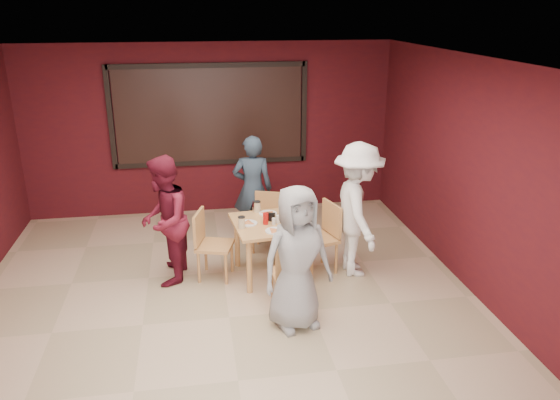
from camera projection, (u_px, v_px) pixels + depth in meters
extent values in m
plane|color=tan|center=(229.00, 317.00, 6.19)|extent=(7.00, 7.00, 0.00)
cube|color=black|center=(210.00, 115.00, 8.83)|extent=(3.00, 0.02, 1.50)
cube|color=tan|center=(271.00, 224.00, 6.92)|extent=(1.04, 1.04, 0.04)
cylinder|color=tan|center=(237.00, 242.00, 7.29)|extent=(0.07, 0.07, 0.70)
cylinder|color=tan|center=(291.00, 236.00, 7.48)|extent=(0.07, 0.07, 0.70)
cylinder|color=tan|center=(249.00, 267.00, 6.61)|extent=(0.07, 0.07, 0.70)
cylinder|color=tan|center=(308.00, 259.00, 6.80)|extent=(0.07, 0.07, 0.70)
cylinder|color=silver|center=(275.00, 231.00, 6.64)|extent=(0.24, 0.24, 0.01)
cone|color=#E99152|center=(275.00, 230.00, 6.63)|extent=(0.22, 0.22, 0.02)
cylinder|color=#F8F0C5|center=(287.00, 228.00, 6.55)|extent=(0.09, 0.09, 0.14)
cylinder|color=black|center=(287.00, 222.00, 6.52)|extent=(0.09, 0.09, 0.01)
cylinder|color=silver|center=(268.00, 213.00, 7.19)|extent=(0.24, 0.24, 0.01)
cone|color=#E99152|center=(268.00, 212.00, 7.18)|extent=(0.22, 0.22, 0.02)
cylinder|color=#F8F0C5|center=(257.00, 207.00, 7.23)|extent=(0.09, 0.09, 0.14)
cylinder|color=black|center=(257.00, 202.00, 7.20)|extent=(0.09, 0.09, 0.01)
cylinder|color=silver|center=(248.00, 223.00, 6.87)|extent=(0.24, 0.24, 0.01)
cone|color=#E99152|center=(248.00, 222.00, 6.86)|extent=(0.22, 0.22, 0.02)
cylinder|color=#F8F0C5|center=(242.00, 223.00, 6.71)|extent=(0.09, 0.09, 0.14)
cylinder|color=black|center=(242.00, 217.00, 6.68)|extent=(0.09, 0.09, 0.01)
cylinder|color=silver|center=(294.00, 220.00, 6.96)|extent=(0.24, 0.24, 0.01)
cone|color=#E99152|center=(294.00, 219.00, 6.95)|extent=(0.22, 0.22, 0.02)
cylinder|color=#F8F0C5|center=(299.00, 212.00, 7.07)|extent=(0.09, 0.09, 0.14)
cylinder|color=black|center=(299.00, 206.00, 7.04)|extent=(0.09, 0.09, 0.01)
cylinder|color=silver|center=(278.00, 219.00, 6.88)|extent=(0.06, 0.06, 0.10)
cylinder|color=silver|center=(274.00, 221.00, 6.83)|extent=(0.05, 0.05, 0.08)
cylinder|color=#A40D0B|center=(266.00, 219.00, 6.83)|extent=(0.07, 0.07, 0.15)
cube|color=black|center=(271.00, 217.00, 6.94)|extent=(0.13, 0.09, 0.10)
cube|color=tan|center=(288.00, 273.00, 6.36)|extent=(0.42, 0.42, 0.04)
cylinder|color=tan|center=(297.00, 281.00, 6.61)|extent=(0.03, 0.03, 0.38)
cylinder|color=tan|center=(272.00, 284.00, 6.53)|extent=(0.03, 0.03, 0.38)
cylinder|color=tan|center=(304.00, 293.00, 6.32)|extent=(0.03, 0.03, 0.38)
cylinder|color=tan|center=(278.00, 297.00, 6.25)|extent=(0.03, 0.03, 0.38)
cube|color=tan|center=(292.00, 263.00, 6.13)|extent=(0.39, 0.07, 0.37)
cube|color=tan|center=(266.00, 223.00, 7.76)|extent=(0.51, 0.51, 0.04)
cylinder|color=tan|center=(253.00, 241.00, 7.71)|extent=(0.03, 0.03, 0.39)
cylinder|color=tan|center=(275.00, 242.00, 7.66)|extent=(0.03, 0.03, 0.39)
cylinder|color=tan|center=(258.00, 232.00, 8.01)|extent=(0.03, 0.03, 0.39)
cylinder|color=tan|center=(279.00, 233.00, 7.96)|extent=(0.03, 0.03, 0.39)
cube|color=tan|center=(269.00, 204.00, 7.85)|extent=(0.39, 0.16, 0.38)
cube|color=tan|center=(215.00, 246.00, 6.96)|extent=(0.54, 0.54, 0.04)
cylinder|color=tan|center=(226.00, 269.00, 6.85)|extent=(0.04, 0.04, 0.42)
cylinder|color=tan|center=(232.00, 257.00, 7.18)|extent=(0.04, 0.04, 0.42)
cylinder|color=tan|center=(199.00, 267.00, 6.89)|extent=(0.04, 0.04, 0.42)
cylinder|color=tan|center=(206.00, 255.00, 7.22)|extent=(0.04, 0.04, 0.42)
cube|color=tan|center=(199.00, 227.00, 6.90)|extent=(0.16, 0.43, 0.41)
cube|color=tan|center=(318.00, 239.00, 7.13)|extent=(0.55, 0.55, 0.04)
cylinder|color=tan|center=(299.00, 253.00, 7.29)|extent=(0.04, 0.04, 0.44)
cylinder|color=tan|center=(312.00, 264.00, 6.98)|extent=(0.04, 0.04, 0.44)
cylinder|color=tan|center=(322.00, 248.00, 7.43)|extent=(0.04, 0.04, 0.44)
cylinder|color=tan|center=(336.00, 258.00, 7.13)|extent=(0.04, 0.04, 0.44)
cube|color=tan|center=(332.00, 218.00, 7.12)|extent=(0.16, 0.44, 0.43)
imported|color=#959595|center=(297.00, 258.00, 5.79)|extent=(0.90, 0.71, 1.62)
imported|color=#2C3D4E|center=(253.00, 189.00, 7.99)|extent=(0.63, 0.46, 1.60)
imported|color=maroon|center=(164.00, 221.00, 6.76)|extent=(0.73, 0.88, 1.64)
imported|color=white|center=(358.00, 210.00, 6.95)|extent=(0.68, 1.15, 1.75)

